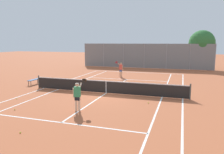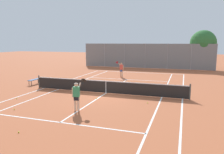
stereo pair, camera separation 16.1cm
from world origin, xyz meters
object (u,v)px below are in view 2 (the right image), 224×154
(loose_tennis_ball_2, at_px, (14,109))
(tree_behind_left, at_px, (204,44))
(player_far_left, at_px, (121,69))
(loose_tennis_ball_1, at_px, (17,98))
(tennis_net, at_px, (106,86))
(loose_tennis_ball_4, at_px, (97,98))
(courtside_bench, at_px, (35,80))
(loose_tennis_ball_0, at_px, (19,132))
(player_near_side, at_px, (77,95))
(loose_tennis_ball_3, at_px, (148,103))

(loose_tennis_ball_2, xyz_separation_m, tree_behind_left, (11.46, 23.95, 3.56))
(player_far_left, bearing_deg, loose_tennis_ball_1, -110.36)
(tree_behind_left, bearing_deg, tennis_net, -113.29)
(tennis_net, relative_size, loose_tennis_ball_4, 181.82)
(loose_tennis_ball_1, distance_m, courtside_bench, 5.26)
(loose_tennis_ball_1, bearing_deg, loose_tennis_ball_0, -47.50)
(player_near_side, xyz_separation_m, loose_tennis_ball_2, (-3.46, -0.97, -0.89))
(tennis_net, relative_size, player_near_side, 6.76)
(tennis_net, bearing_deg, loose_tennis_ball_3, -27.58)
(player_far_left, xyz_separation_m, tree_behind_left, (8.93, 10.80, 2.67))
(player_near_side, bearing_deg, player_far_left, 94.36)
(player_near_side, distance_m, loose_tennis_ball_4, 2.91)
(player_near_side, relative_size, loose_tennis_ball_1, 26.88)
(player_near_side, height_order, loose_tennis_ball_2, player_near_side)
(loose_tennis_ball_2, bearing_deg, loose_tennis_ball_3, 28.09)
(player_far_left, xyz_separation_m, loose_tennis_ball_4, (0.97, -9.41, -0.89))
(tennis_net, height_order, player_near_side, player_near_side)
(tennis_net, xyz_separation_m, courtside_bench, (-7.35, 1.23, -0.10))
(loose_tennis_ball_2, xyz_separation_m, loose_tennis_ball_4, (3.50, 3.74, 0.00))
(loose_tennis_ball_4, bearing_deg, tree_behind_left, 68.50)
(tennis_net, xyz_separation_m, tree_behind_left, (7.93, 18.43, 3.09))
(player_near_side, xyz_separation_m, courtside_bench, (-7.28, 5.78, -0.52))
(tennis_net, distance_m, tree_behind_left, 20.30)
(player_far_left, relative_size, loose_tennis_ball_2, 26.88)
(loose_tennis_ball_0, distance_m, tree_behind_left, 28.15)
(loose_tennis_ball_0, bearing_deg, courtside_bench, 124.39)
(player_near_side, relative_size, loose_tennis_ball_2, 26.88)
(loose_tennis_ball_3, height_order, tree_behind_left, tree_behind_left)
(courtside_bench, bearing_deg, loose_tennis_ball_1, -65.08)
(courtside_bench, bearing_deg, player_far_left, 45.20)
(tennis_net, xyz_separation_m, player_far_left, (-1.00, 7.63, 0.42))
(loose_tennis_ball_2, xyz_separation_m, loose_tennis_ball_3, (6.97, 3.72, 0.00))
(loose_tennis_ball_0, relative_size, tree_behind_left, 0.01)
(loose_tennis_ball_0, distance_m, loose_tennis_ball_4, 6.32)
(courtside_bench, bearing_deg, loose_tennis_ball_2, -60.52)
(loose_tennis_ball_2, bearing_deg, loose_tennis_ball_1, 128.84)
(loose_tennis_ball_3, relative_size, loose_tennis_ball_4, 1.00)
(loose_tennis_ball_1, distance_m, loose_tennis_ball_2, 2.56)
(player_far_left, relative_size, loose_tennis_ball_3, 26.88)
(tennis_net, relative_size, player_far_left, 6.76)
(loose_tennis_ball_2, bearing_deg, player_far_left, 79.10)
(player_near_side, relative_size, loose_tennis_ball_4, 26.88)
(player_near_side, distance_m, courtside_bench, 9.30)
(player_near_side, bearing_deg, loose_tennis_ball_4, 89.13)
(player_far_left, relative_size, loose_tennis_ball_4, 26.88)
(loose_tennis_ball_2, bearing_deg, player_near_side, 15.71)
(player_far_left, relative_size, loose_tennis_ball_0, 26.88)
(loose_tennis_ball_0, height_order, loose_tennis_ball_2, same)
(tennis_net, distance_m, loose_tennis_ball_4, 1.84)
(player_far_left, distance_m, loose_tennis_ball_4, 9.50)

